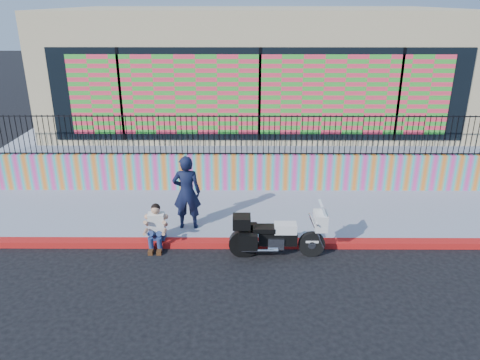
{
  "coord_description": "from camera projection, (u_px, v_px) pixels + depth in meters",
  "views": [
    {
      "loc": [
        -0.52,
        -9.93,
        5.58
      ],
      "look_at": [
        -0.58,
        1.2,
        1.24
      ],
      "focal_mm": 35.0,
      "sensor_mm": 36.0,
      "label": 1
    }
  ],
  "objects": [
    {
      "name": "red_curb",
      "position": [
        264.0,
        243.0,
        11.25
      ],
      "size": [
        16.0,
        0.3,
        0.15
      ],
      "primitive_type": "cube",
      "color": "#A60B19",
      "rests_on": "ground"
    },
    {
      "name": "ground",
      "position": [
        264.0,
        246.0,
        11.27
      ],
      "size": [
        90.0,
        90.0,
        0.0
      ],
      "primitive_type": "plane",
      "color": "black",
      "rests_on": "ground"
    },
    {
      "name": "elevated_platform",
      "position": [
        255.0,
        130.0,
        18.83
      ],
      "size": [
        16.0,
        10.0,
        1.25
      ],
      "primitive_type": "cube",
      "color": "gray",
      "rests_on": "ground"
    },
    {
      "name": "sidewalk",
      "position": [
        261.0,
        214.0,
        12.78
      ],
      "size": [
        16.0,
        3.0,
        0.15
      ],
      "primitive_type": "cube",
      "color": "gray",
      "rests_on": "ground"
    },
    {
      "name": "police_motorcycle",
      "position": [
        276.0,
        234.0,
        10.65
      ],
      "size": [
        2.17,
        0.72,
        1.35
      ],
      "color": "black",
      "rests_on": "ground"
    },
    {
      "name": "seated_man",
      "position": [
        156.0,
        231.0,
        11.04
      ],
      "size": [
        0.54,
        0.71,
        1.06
      ],
      "color": "navy",
      "rests_on": "ground"
    },
    {
      "name": "metal_fence",
      "position": [
        260.0,
        135.0,
        13.63
      ],
      "size": [
        15.8,
        0.04,
        1.2
      ],
      "primitive_type": null,
      "color": "black",
      "rests_on": "mural_wall"
    },
    {
      "name": "police_officer",
      "position": [
        187.0,
        192.0,
        11.55
      ],
      "size": [
        0.7,
        0.47,
        1.9
      ],
      "primitive_type": "imported",
      "rotation": [
        0.0,
        0.0,
        3.16
      ],
      "color": "black",
      "rests_on": "sidewalk"
    },
    {
      "name": "mural_wall",
      "position": [
        260.0,
        172.0,
        14.05
      ],
      "size": [
        16.0,
        0.2,
        1.1
      ],
      "primitive_type": "cube",
      "color": "#DE3A93",
      "rests_on": "sidewalk"
    },
    {
      "name": "storefront_building",
      "position": [
        256.0,
        64.0,
        17.67
      ],
      "size": [
        14.0,
        8.06,
        4.0
      ],
      "color": "tan",
      "rests_on": "elevated_platform"
    }
  ]
}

